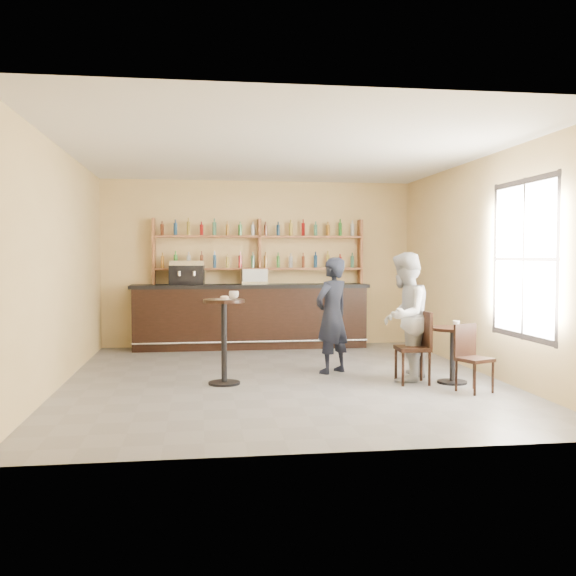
{
  "coord_description": "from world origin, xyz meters",
  "views": [
    {
      "loc": [
        -1.17,
        -8.97,
        1.73
      ],
      "look_at": [
        0.2,
        0.8,
        1.25
      ],
      "focal_mm": 40.0,
      "sensor_mm": 36.0,
      "label": 1
    }
  ],
  "objects": [
    {
      "name": "wall_front",
      "position": [
        0.0,
        -3.5,
        1.6
      ],
      "size": [
        7.0,
        0.0,
        7.0
      ],
      "primitive_type": "plane",
      "rotation": [
        -1.57,
        0.0,
        0.0
      ],
      "color": "#E2C180",
      "rests_on": "floor"
    },
    {
      "name": "napkin",
      "position": [
        -0.83,
        -0.3,
        1.16
      ],
      "size": [
        0.23,
        0.23,
        0.0
      ],
      "primitive_type": "cube",
      "rotation": [
        0.0,
        0.0,
        0.61
      ],
      "color": "white",
      "rests_on": "pedestal_table"
    },
    {
      "name": "chair_south",
      "position": [
        2.32,
        -1.26,
        0.43
      ],
      "size": [
        0.49,
        0.49,
        0.86
      ],
      "primitive_type": null,
      "rotation": [
        0.0,
        0.0,
        0.39
      ],
      "color": "black",
      "rests_on": "floor"
    },
    {
      "name": "patron_second",
      "position": [
        1.68,
        -0.37,
        0.9
      ],
      "size": [
        1.05,
        1.1,
        1.79
      ],
      "primitive_type": "imported",
      "rotation": [
        0.0,
        0.0,
        -2.18
      ],
      "color": "#ACADB2",
      "rests_on": "floor"
    },
    {
      "name": "man_main",
      "position": [
        0.8,
        0.34,
        0.86
      ],
      "size": [
        0.75,
        0.71,
        1.72
      ],
      "primitive_type": "imported",
      "rotation": [
        0.0,
        0.0,
        3.78
      ],
      "color": "black",
      "rests_on": "floor"
    },
    {
      "name": "chair_west",
      "position": [
        1.72,
        -0.61,
        0.49
      ],
      "size": [
        0.45,
        0.45,
        0.99
      ],
      "primitive_type": null,
      "rotation": [
        0.0,
        0.0,
        -1.62
      ],
      "color": "black",
      "rests_on": "floor"
    },
    {
      "name": "ceiling",
      "position": [
        0.0,
        0.0,
        3.2
      ],
      "size": [
        7.0,
        7.0,
        0.0
      ],
      "primitive_type": "plane",
      "rotation": [
        3.14,
        0.0,
        0.0
      ],
      "color": "white",
      "rests_on": "wall_back"
    },
    {
      "name": "liquor_bottles",
      "position": [
        0.0,
        3.37,
        1.98
      ],
      "size": [
        3.68,
        0.1,
        1.0
      ],
      "primitive_type": null,
      "color": "#8C5919",
      "rests_on": "shelf_unit"
    },
    {
      "name": "wall_right",
      "position": [
        3.0,
        0.0,
        1.6
      ],
      "size": [
        0.0,
        7.0,
        7.0
      ],
      "primitive_type": "plane",
      "rotation": [
        1.57,
        0.0,
        -1.57
      ],
      "color": "#E2C180",
      "rests_on": "floor"
    },
    {
      "name": "espresso_machine",
      "position": [
        -1.38,
        3.15,
        1.44
      ],
      "size": [
        0.66,
        0.46,
        0.45
      ],
      "primitive_type": null,
      "rotation": [
        0.0,
        0.0,
        -0.08
      ],
      "color": "black",
      "rests_on": "bar_counter"
    },
    {
      "name": "bar_counter",
      "position": [
        -0.19,
        3.15,
        0.6
      ],
      "size": [
        4.47,
        0.87,
        1.21
      ],
      "primitive_type": null,
      "color": "black",
      "rests_on": "floor"
    },
    {
      "name": "cup_pedestal",
      "position": [
        -0.69,
        -0.2,
        1.21
      ],
      "size": [
        0.15,
        0.15,
        0.11
      ],
      "primitive_type": "imported",
      "rotation": [
        0.0,
        0.0,
        0.12
      ],
      "color": "white",
      "rests_on": "pedestal_table"
    },
    {
      "name": "wall_back",
      "position": [
        0.0,
        3.5,
        1.6
      ],
      "size": [
        7.0,
        0.0,
        7.0
      ],
      "primitive_type": "plane",
      "rotation": [
        1.57,
        0.0,
        0.0
      ],
      "color": "#E2C180",
      "rests_on": "floor"
    },
    {
      "name": "pastry_case",
      "position": [
        -0.12,
        3.15,
        1.36
      ],
      "size": [
        0.49,
        0.4,
        0.29
      ],
      "primitive_type": null,
      "rotation": [
        0.0,
        0.0,
        0.02
      ],
      "color": "silver",
      "rests_on": "bar_counter"
    },
    {
      "name": "donut",
      "position": [
        -0.82,
        -0.31,
        1.18
      ],
      "size": [
        0.14,
        0.14,
        0.04
      ],
      "primitive_type": "torus",
      "rotation": [
        0.0,
        0.0,
        0.19
      ],
      "color": "#D38B4D",
      "rests_on": "napkin"
    },
    {
      "name": "wall_left",
      "position": [
        -3.0,
        0.0,
        1.6
      ],
      "size": [
        0.0,
        7.0,
        7.0
      ],
      "primitive_type": "plane",
      "rotation": [
        1.57,
        0.0,
        1.57
      ],
      "color": "#E2C180",
      "rests_on": "floor"
    },
    {
      "name": "floor",
      "position": [
        0.0,
        0.0,
        0.0
      ],
      "size": [
        7.0,
        7.0,
        0.0
      ],
      "primitive_type": "plane",
      "color": "slate",
      "rests_on": "ground"
    },
    {
      "name": "shelf_unit",
      "position": [
        0.0,
        3.37,
        1.81
      ],
      "size": [
        4.0,
        0.26,
        1.4
      ],
      "primitive_type": null,
      "color": "brown",
      "rests_on": "wall_back"
    },
    {
      "name": "window_frame",
      "position": [
        2.99,
        -1.2,
        1.7
      ],
      "size": [
        0.04,
        1.7,
        2.1
      ],
      "primitive_type": null,
      "color": "black",
      "rests_on": "wall_right"
    },
    {
      "name": "cup_cafe",
      "position": [
        2.32,
        -0.66,
        0.81
      ],
      "size": [
        0.1,
        0.1,
        0.09
      ],
      "primitive_type": "imported",
      "rotation": [
        0.0,
        0.0,
        -0.1
      ],
      "color": "white",
      "rests_on": "cafe_table"
    },
    {
      "name": "window_pane",
      "position": [
        2.99,
        -1.2,
        1.7
      ],
      "size": [
        0.0,
        2.0,
        2.0
      ],
      "primitive_type": "plane",
      "rotation": [
        1.57,
        0.0,
        -1.57
      ],
      "color": "white",
      "rests_on": "wall_right"
    },
    {
      "name": "pedestal_table",
      "position": [
        -0.83,
        -0.3,
        0.58
      ],
      "size": [
        0.62,
        0.62,
        1.16
      ],
      "primitive_type": null,
      "rotation": [
        0.0,
        0.0,
        0.11
      ],
      "color": "black",
      "rests_on": "floor"
    },
    {
      "name": "cafe_table",
      "position": [
        2.27,
        -0.66,
        0.38
      ],
      "size": [
        0.64,
        0.64,
        0.77
      ],
      "primitive_type": null,
      "rotation": [
        0.0,
        0.0,
        -0.06
      ],
      "color": "black",
      "rests_on": "floor"
    }
  ]
}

